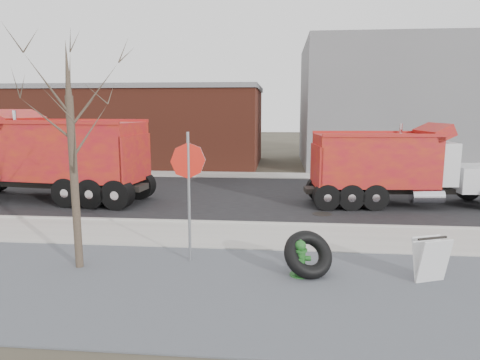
# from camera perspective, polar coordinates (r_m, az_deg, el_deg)

# --- Properties ---
(ground) EXTENTS (120.00, 120.00, 0.00)m
(ground) POSITION_cam_1_polar(r_m,az_deg,el_deg) (12.48, -1.68, -7.85)
(ground) COLOR #383328
(ground) RESTS_ON ground
(gravel_verge) EXTENTS (60.00, 5.00, 0.03)m
(gravel_verge) POSITION_cam_1_polar(r_m,az_deg,el_deg) (9.23, -4.44, -14.16)
(gravel_verge) COLOR slate
(gravel_verge) RESTS_ON ground
(sidewalk) EXTENTS (60.00, 2.50, 0.06)m
(sidewalk) POSITION_cam_1_polar(r_m,az_deg,el_deg) (12.71, -1.54, -7.39)
(sidewalk) COLOR #9E9B93
(sidewalk) RESTS_ON ground
(curb) EXTENTS (60.00, 0.15, 0.11)m
(curb) POSITION_cam_1_polar(r_m,az_deg,el_deg) (13.95, -0.89, -5.76)
(curb) COLOR #9E9B93
(curb) RESTS_ON ground
(road) EXTENTS (60.00, 9.40, 0.02)m
(road) POSITION_cam_1_polar(r_m,az_deg,el_deg) (18.56, 0.72, -2.08)
(road) COLOR black
(road) RESTS_ON ground
(far_sidewalk) EXTENTS (60.00, 2.00, 0.06)m
(far_sidewalk) POSITION_cam_1_polar(r_m,az_deg,el_deg) (24.16, 1.84, 0.64)
(far_sidewalk) COLOR #9E9B93
(far_sidewalk) RESTS_ON ground
(building_grey) EXTENTS (12.00, 10.00, 8.00)m
(building_grey) POSITION_cam_1_polar(r_m,az_deg,el_deg) (30.76, 19.84, 9.40)
(building_grey) COLOR slate
(building_grey) RESTS_ON ground
(building_brick) EXTENTS (20.20, 8.20, 5.30)m
(building_brick) POSITION_cam_1_polar(r_m,az_deg,el_deg) (31.05, -16.41, 7.08)
(building_brick) COLOR maroon
(building_brick) RESTS_ON ground
(bare_tree) EXTENTS (3.20, 3.20, 5.20)m
(bare_tree) POSITION_cam_1_polar(r_m,az_deg,el_deg) (10.36, -21.62, 6.51)
(bare_tree) COLOR #382D23
(bare_tree) RESTS_ON ground
(fire_hydrant) EXTENTS (0.47, 0.46, 0.85)m
(fire_hydrant) POSITION_cam_1_polar(r_m,az_deg,el_deg) (9.76, 8.01, -10.51)
(fire_hydrant) COLOR #276828
(fire_hydrant) RESTS_ON ground
(truck_tire) EXTENTS (1.40, 1.30, 1.08)m
(truck_tire) POSITION_cam_1_polar(r_m,az_deg,el_deg) (9.81, 9.08, -9.77)
(truck_tire) COLOR black
(truck_tire) RESTS_ON ground
(stop_sign) EXTENTS (0.76, 0.45, 3.18)m
(stop_sign) POSITION_cam_1_polar(r_m,az_deg,el_deg) (10.25, -6.87, 0.56)
(stop_sign) COLOR gray
(stop_sign) RESTS_ON ground
(sandwich_board) EXTENTS (0.83, 0.68, 0.99)m
(sandwich_board) POSITION_cam_1_polar(r_m,az_deg,el_deg) (10.17, 24.10, -9.64)
(sandwich_board) COLOR silver
(sandwich_board) RESTS_ON ground
(dump_truck_red_a) EXTENTS (7.82, 2.75, 3.14)m
(dump_truck_red_a) POSITION_cam_1_polar(r_m,az_deg,el_deg) (17.54, 20.29, 1.92)
(dump_truck_red_a) COLOR black
(dump_truck_red_a) RESTS_ON ground
(dump_truck_red_b) EXTENTS (8.75, 3.40, 3.65)m
(dump_truck_red_b) POSITION_cam_1_polar(r_m,az_deg,el_deg) (18.94, -23.81, 3.00)
(dump_truck_red_b) COLOR black
(dump_truck_red_b) RESTS_ON ground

